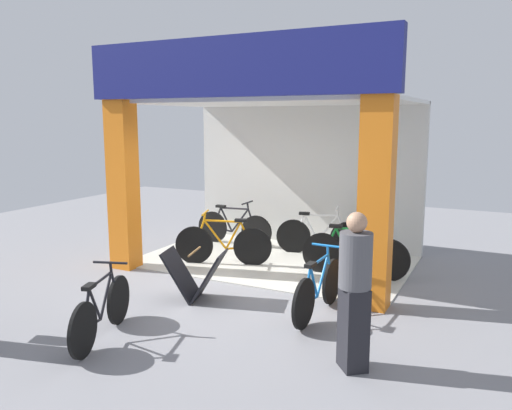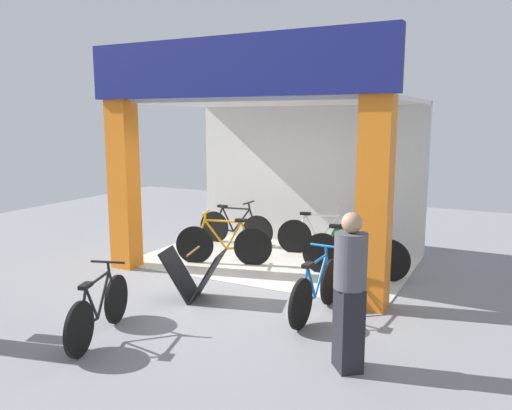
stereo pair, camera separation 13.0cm
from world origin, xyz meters
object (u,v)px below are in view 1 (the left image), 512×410
(bicycle_inside_3, at_px, (354,254))
(bicycle_parked_1, at_px, (319,289))
(sandwich_board_sign, at_px, (195,275))
(bicycle_inside_2, at_px, (223,244))
(bicycle_parked_0, at_px, (102,311))
(bicycle_inside_0, at_px, (234,227))
(bicycle_inside_1, at_px, (320,236))
(pedestrian_0, at_px, (355,290))

(bicycle_inside_3, xyz_separation_m, bicycle_parked_1, (0.03, -1.82, -0.03))
(bicycle_inside_3, height_order, sandwich_board_sign, bicycle_inside_3)
(bicycle_inside_2, relative_size, bicycle_parked_1, 1.01)
(bicycle_inside_2, height_order, bicycle_parked_0, bicycle_inside_2)
(bicycle_inside_0, bearing_deg, bicycle_inside_2, -68.44)
(bicycle_inside_2, xyz_separation_m, bicycle_parked_0, (0.28, -3.33, -0.03))
(bicycle_inside_0, relative_size, sandwich_board_sign, 1.72)
(bicycle_inside_0, height_order, bicycle_inside_1, bicycle_inside_1)
(bicycle_inside_0, distance_m, bicycle_inside_1, 1.83)
(bicycle_parked_0, bearing_deg, bicycle_inside_3, 61.40)
(bicycle_inside_1, height_order, bicycle_inside_2, bicycle_inside_2)
(bicycle_inside_1, distance_m, bicycle_parked_1, 3.06)
(bicycle_inside_3, height_order, pedestrian_0, pedestrian_0)
(bicycle_parked_0, bearing_deg, pedestrian_0, 12.19)
(sandwich_board_sign, height_order, pedestrian_0, pedestrian_0)
(bicycle_inside_0, bearing_deg, bicycle_inside_1, 1.60)
(pedestrian_0, bearing_deg, bicycle_inside_0, 131.88)
(bicycle_parked_1, relative_size, sandwich_board_sign, 1.67)
(bicycle_inside_3, relative_size, sandwich_board_sign, 1.81)
(bicycle_inside_1, distance_m, sandwich_board_sign, 3.20)
(bicycle_inside_2, relative_size, bicycle_inside_3, 0.93)
(bicycle_inside_3, height_order, bicycle_parked_0, bicycle_inside_3)
(bicycle_inside_1, height_order, sandwich_board_sign, bicycle_inside_1)
(pedestrian_0, bearing_deg, sandwich_board_sign, 158.87)
(bicycle_inside_2, height_order, bicycle_parked_1, bicycle_inside_2)
(bicycle_parked_0, bearing_deg, bicycle_parked_1, 42.12)
(bicycle_inside_0, height_order, bicycle_parked_0, bicycle_inside_0)
(bicycle_parked_1, bearing_deg, bicycle_inside_3, 90.99)
(bicycle_inside_0, xyz_separation_m, bicycle_inside_2, (0.53, -1.33, 0.01))
(bicycle_parked_0, relative_size, sandwich_board_sign, 1.55)
(bicycle_inside_1, xyz_separation_m, bicycle_parked_1, (1.00, -2.89, -0.01))
(bicycle_inside_2, height_order, sandwich_board_sign, bicycle_inside_2)
(bicycle_inside_0, xyz_separation_m, bicycle_inside_3, (2.80, -1.02, 0.02))
(bicycle_parked_0, xyz_separation_m, sandwich_board_sign, (0.24, 1.61, 0.02))
(bicycle_inside_0, distance_m, bicycle_parked_1, 4.01)
(bicycle_inside_0, distance_m, bicycle_inside_2, 1.43)
(bicycle_inside_2, bearing_deg, bicycle_inside_1, 46.72)
(bicycle_inside_2, relative_size, bicycle_parked_0, 1.09)
(bicycle_parked_0, distance_m, bicycle_parked_1, 2.72)
(pedestrian_0, bearing_deg, bicycle_parked_1, 123.51)
(bicycle_inside_2, distance_m, sandwich_board_sign, 1.80)
(bicycle_parked_0, xyz_separation_m, bicycle_parked_1, (2.02, 1.83, 0.01))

